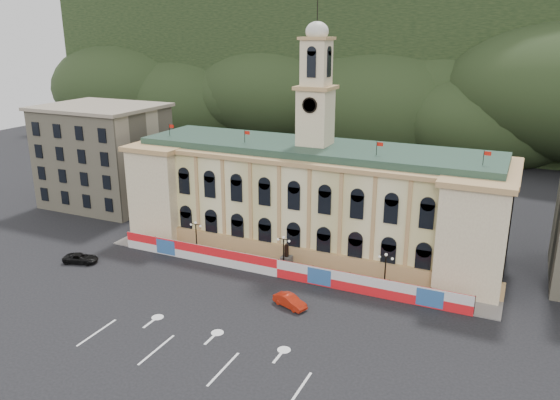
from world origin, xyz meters
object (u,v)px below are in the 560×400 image
at_px(red_sedan, 290,301).
at_px(black_suv, 81,258).
at_px(lamp_center, 284,250).
at_px(statue, 287,260).

height_order(red_sedan, black_suv, red_sedan).
bearing_deg(red_sedan, lamp_center, 49.20).
relative_size(statue, lamp_center, 0.72).
distance_m(statue, black_suv, 29.26).
bearing_deg(black_suv, statue, -86.24).
bearing_deg(statue, black_suv, -159.04).
height_order(statue, red_sedan, statue).
xyz_separation_m(statue, black_suv, (-27.32, -10.46, -0.51)).
xyz_separation_m(lamp_center, black_suv, (-27.32, -9.46, -2.40)).
distance_m(lamp_center, red_sedan, 10.33).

